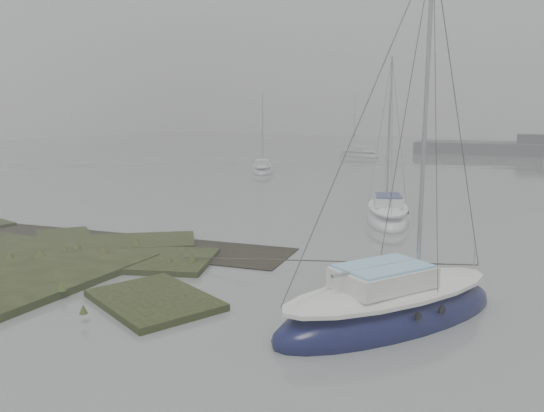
# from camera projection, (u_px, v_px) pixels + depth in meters

# --- Properties ---
(ground) EXTENTS (160.00, 160.00, 0.00)m
(ground) POSITION_uv_depth(u_px,v_px,m) (394.00, 178.00, 41.45)
(ground) COLOR slate
(ground) RESTS_ON ground
(sailboat_main) EXTENTS (5.53, 6.77, 9.42)m
(sailboat_main) POSITION_uv_depth(u_px,v_px,m) (390.00, 310.00, 12.88)
(sailboat_main) COLOR #0E1135
(sailboat_main) RESTS_ON ground
(sailboat_white) EXTENTS (3.53, 6.13, 8.23)m
(sailboat_white) POSITION_uv_depth(u_px,v_px,m) (387.00, 216.00, 24.97)
(sailboat_white) COLOR silver
(sailboat_white) RESTS_ON ground
(sailboat_far_a) EXTENTS (3.67, 5.39, 7.27)m
(sailboat_far_a) POSITION_uv_depth(u_px,v_px,m) (262.00, 170.00, 45.51)
(sailboat_far_a) COLOR silver
(sailboat_far_a) RESTS_ON ground
(sailboat_far_c) EXTENTS (5.93, 4.02, 8.00)m
(sailboat_far_c) POSITION_uv_depth(u_px,v_px,m) (359.00, 155.00, 62.19)
(sailboat_far_c) COLOR #A3A7AC
(sailboat_far_c) RESTS_ON ground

